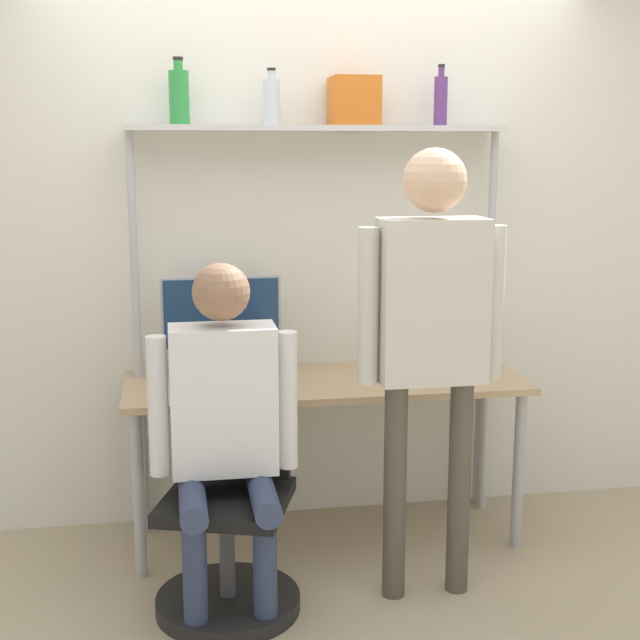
# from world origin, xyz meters

# --- Properties ---
(ground_plane) EXTENTS (12.00, 12.00, 0.00)m
(ground_plane) POSITION_xyz_m (0.00, 0.00, 0.00)
(ground_plane) COLOR tan
(wall_back) EXTENTS (8.00, 0.06, 2.70)m
(wall_back) POSITION_xyz_m (0.00, 0.67, 1.35)
(wall_back) COLOR silver
(wall_back) RESTS_ON ground_plane
(desk) EXTENTS (1.77, 0.62, 0.75)m
(desk) POSITION_xyz_m (0.00, 0.33, 0.67)
(desk) COLOR tan
(desk) RESTS_ON ground_plane
(shelf_unit) EXTENTS (1.69, 0.24, 1.86)m
(shelf_unit) POSITION_xyz_m (0.00, 0.51, 1.55)
(shelf_unit) COLOR silver
(shelf_unit) RESTS_ON ground_plane
(monitor) EXTENTS (0.54, 0.19, 0.45)m
(monitor) POSITION_xyz_m (-0.45, 0.48, 1.01)
(monitor) COLOR #B7B7BC
(monitor) RESTS_ON desk
(laptop) EXTENTS (0.30, 0.22, 0.22)m
(laptop) POSITION_xyz_m (-0.45, 0.25, 0.81)
(laptop) COLOR silver
(laptop) RESTS_ON desk
(cell_phone) EXTENTS (0.07, 0.15, 0.01)m
(cell_phone) POSITION_xyz_m (-0.23, 0.21, 0.75)
(cell_phone) COLOR #264C8C
(cell_phone) RESTS_ON desk
(office_chair) EXTENTS (0.58, 0.58, 0.92)m
(office_chair) POSITION_xyz_m (-0.48, -0.22, 0.28)
(office_chair) COLOR black
(office_chair) RESTS_ON ground_plane
(person_seated) EXTENTS (0.56, 0.47, 1.35)m
(person_seated) POSITION_xyz_m (-0.49, -0.27, 0.80)
(person_seated) COLOR #2D3856
(person_seated) RESTS_ON ground_plane
(person_standing) EXTENTS (0.57, 0.24, 1.77)m
(person_standing) POSITION_xyz_m (0.30, -0.26, 1.14)
(person_standing) COLOR #4C473D
(person_standing) RESTS_ON ground_plane
(bottle_green) EXTENTS (0.09, 0.09, 0.28)m
(bottle_green) POSITION_xyz_m (-0.61, 0.51, 1.98)
(bottle_green) COLOR #2D8C3F
(bottle_green) RESTS_ON shelf_unit
(bottle_clear) EXTENTS (0.08, 0.08, 0.24)m
(bottle_clear) POSITION_xyz_m (-0.21, 0.51, 1.96)
(bottle_clear) COLOR silver
(bottle_clear) RESTS_ON shelf_unit
(bottle_purple) EXTENTS (0.06, 0.06, 0.27)m
(bottle_purple) POSITION_xyz_m (0.56, 0.51, 1.98)
(bottle_purple) COLOR #593372
(bottle_purple) RESTS_ON shelf_unit
(storage_box) EXTENTS (0.20, 0.22, 0.21)m
(storage_box) POSITION_xyz_m (0.16, 0.51, 1.97)
(storage_box) COLOR #D1661E
(storage_box) RESTS_ON shelf_unit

